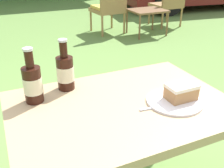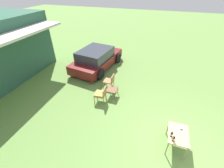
{
  "view_description": "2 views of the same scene",
  "coord_description": "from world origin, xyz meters",
  "px_view_note": "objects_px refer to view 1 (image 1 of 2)",
  "views": [
    {
      "loc": [
        -0.44,
        -0.87,
        1.25
      ],
      "look_at": [
        0.0,
        0.1,
        0.73
      ],
      "focal_mm": 42.0,
      "sensor_mm": 36.0,
      "label": 1
    },
    {
      "loc": [
        -3.7,
        1.1,
        4.9
      ],
      "look_at": [
        1.74,
        2.94,
        0.9
      ],
      "focal_mm": 24.0,
      "sensor_mm": 36.0,
      "label": 2
    }
  ],
  "objects_px": {
    "wicker_chair_cushioned": "(109,8)",
    "patio_table": "(121,117)",
    "wicker_chair_plain": "(169,3)",
    "cola_bottle_far": "(33,83)",
    "garden_side_table": "(147,12)",
    "cola_bottle_near": "(65,72)",
    "cake_on_plate": "(178,96)"
  },
  "relations": [
    {
      "from": "wicker_chair_cushioned",
      "to": "patio_table",
      "type": "relative_size",
      "value": 0.82
    },
    {
      "from": "wicker_chair_plain",
      "to": "patio_table",
      "type": "xyz_separation_m",
      "value": [
        -2.66,
        -3.36,
        0.17
      ]
    },
    {
      "from": "wicker_chair_plain",
      "to": "wicker_chair_cushioned",
      "type": "bearing_deg",
      "value": -1.67
    },
    {
      "from": "cola_bottle_far",
      "to": "patio_table",
      "type": "bearing_deg",
      "value": -28.06
    },
    {
      "from": "garden_side_table",
      "to": "cola_bottle_far",
      "type": "distance_m",
      "value": 3.69
    },
    {
      "from": "garden_side_table",
      "to": "cola_bottle_far",
      "type": "bearing_deg",
      "value": -129.22
    },
    {
      "from": "garden_side_table",
      "to": "cola_bottle_near",
      "type": "relative_size",
      "value": 2.43
    },
    {
      "from": "cake_on_plate",
      "to": "cola_bottle_far",
      "type": "height_order",
      "value": "cola_bottle_far"
    },
    {
      "from": "wicker_chair_plain",
      "to": "cola_bottle_far",
      "type": "bearing_deg",
      "value": 46.13
    },
    {
      "from": "patio_table",
      "to": "cake_on_plate",
      "type": "bearing_deg",
      "value": -19.23
    },
    {
      "from": "wicker_chair_cushioned",
      "to": "cake_on_plate",
      "type": "bearing_deg",
      "value": 65.87
    },
    {
      "from": "garden_side_table",
      "to": "cola_bottle_near",
      "type": "bearing_deg",
      "value": -127.86
    },
    {
      "from": "garden_side_table",
      "to": "cake_on_plate",
      "type": "xyz_separation_m",
      "value": [
        -1.76,
        -3.1,
        0.33
      ]
    },
    {
      "from": "garden_side_table",
      "to": "wicker_chair_cushioned",
      "type": "bearing_deg",
      "value": 146.83
    },
    {
      "from": "cake_on_plate",
      "to": "garden_side_table",
      "type": "bearing_deg",
      "value": 60.49
    },
    {
      "from": "cola_bottle_near",
      "to": "cake_on_plate",
      "type": "bearing_deg",
      "value": -38.2
    },
    {
      "from": "cake_on_plate",
      "to": "cola_bottle_far",
      "type": "relative_size",
      "value": 1.0
    },
    {
      "from": "garden_side_table",
      "to": "wicker_chair_plain",
      "type": "bearing_deg",
      "value": 27.07
    },
    {
      "from": "garden_side_table",
      "to": "cola_bottle_far",
      "type": "xyz_separation_m",
      "value": [
        -2.32,
        -2.84,
        0.39
      ]
    },
    {
      "from": "wicker_chair_cushioned",
      "to": "garden_side_table",
      "type": "height_order",
      "value": "wicker_chair_cushioned"
    },
    {
      "from": "wicker_chair_cushioned",
      "to": "wicker_chair_plain",
      "type": "xyz_separation_m",
      "value": [
        1.23,
        -0.02,
        0.0
      ]
    },
    {
      "from": "cake_on_plate",
      "to": "cola_bottle_near",
      "type": "xyz_separation_m",
      "value": [
        -0.41,
        0.32,
        0.06
      ]
    },
    {
      "from": "wicker_chair_plain",
      "to": "cola_bottle_far",
      "type": "distance_m",
      "value": 4.38
    },
    {
      "from": "garden_side_table",
      "to": "cola_bottle_far",
      "type": "relative_size",
      "value": 2.43
    },
    {
      "from": "wicker_chair_cushioned",
      "to": "garden_side_table",
      "type": "relative_size",
      "value": 1.31
    },
    {
      "from": "cola_bottle_near",
      "to": "wicker_chair_plain",
      "type": "bearing_deg",
      "value": 47.79
    },
    {
      "from": "wicker_chair_plain",
      "to": "patio_table",
      "type": "relative_size",
      "value": 0.82
    },
    {
      "from": "cake_on_plate",
      "to": "wicker_chair_cushioned",
      "type": "bearing_deg",
      "value": 70.95
    },
    {
      "from": "garden_side_table",
      "to": "cola_bottle_near",
      "type": "height_order",
      "value": "cola_bottle_near"
    },
    {
      "from": "patio_table",
      "to": "wicker_chair_cushioned",
      "type": "bearing_deg",
      "value": 67.12
    },
    {
      "from": "wicker_chair_cushioned",
      "to": "cake_on_plate",
      "type": "relative_size",
      "value": 3.19
    },
    {
      "from": "wicker_chair_cushioned",
      "to": "cola_bottle_far",
      "type": "distance_m",
      "value": 3.67
    }
  ]
}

